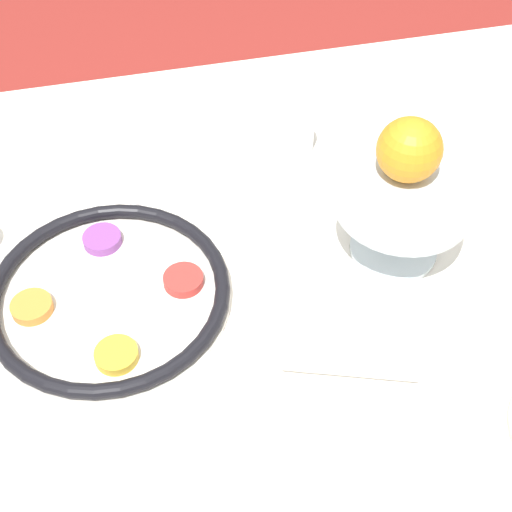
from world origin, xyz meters
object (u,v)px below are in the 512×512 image
orange_fruit (409,150)px  napkin_roll (351,361)px  cup_near (425,90)px  seder_plate (109,294)px  fruit_stand (402,205)px  cup_mid (291,133)px

orange_fruit → napkin_roll: 0.28m
orange_fruit → cup_near: 0.36m
seder_plate → cup_near: (0.57, 0.32, 0.01)m
fruit_stand → cup_near: 0.37m
napkin_roll → cup_near: cup_near is taller
cup_near → seder_plate: bearing=-151.2°
fruit_stand → napkin_roll: 0.23m
fruit_stand → cup_mid: size_ratio=2.53×
fruit_stand → cup_near: (0.17, 0.32, -0.06)m
fruit_stand → cup_mid: bearing=107.9°
napkin_roll → cup_near: 0.57m
napkin_roll → orange_fruit: bearing=57.1°
seder_plate → orange_fruit: size_ratio=3.74×
orange_fruit → napkin_roll: bearing=-122.9°
orange_fruit → napkin_roll: (-0.13, -0.20, -0.14)m
napkin_roll → cup_near: (0.30, 0.49, 0.01)m
orange_fruit → seder_plate: bearing=-176.2°
seder_plate → fruit_stand: fruit_stand is taller
orange_fruit → napkin_roll: orange_fruit is taller
seder_plate → napkin_roll: (0.28, -0.18, 0.00)m
fruit_stand → seder_plate: bearing=180.0°
fruit_stand → napkin_roll: bearing=-125.0°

